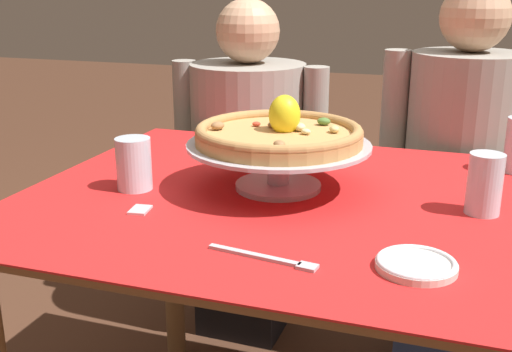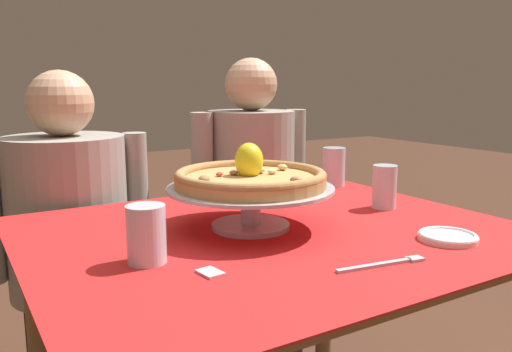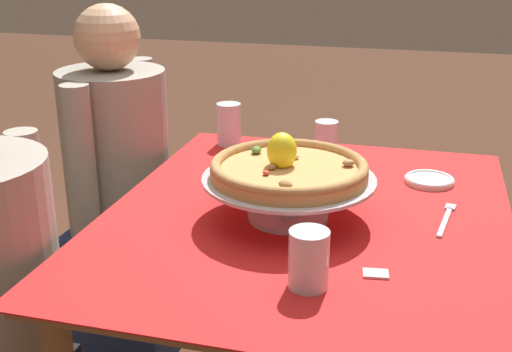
{
  "view_description": "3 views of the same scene",
  "coord_description": "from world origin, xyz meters",
  "px_view_note": "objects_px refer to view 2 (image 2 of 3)",
  "views": [
    {
      "loc": [
        0.33,
        -1.21,
        1.19
      ],
      "look_at": [
        -0.08,
        -0.0,
        0.79
      ],
      "focal_mm": 43.75,
      "sensor_mm": 36.0,
      "label": 1
    },
    {
      "loc": [
        -0.66,
        -1.0,
        1.09
      ],
      "look_at": [
        0.02,
        0.11,
        0.86
      ],
      "focal_mm": 36.22,
      "sensor_mm": 36.0,
      "label": 2
    },
    {
      "loc": [
        -1.41,
        -0.25,
        1.38
      ],
      "look_at": [
        -0.08,
        0.11,
        0.86
      ],
      "focal_mm": 45.82,
      "sensor_mm": 36.0,
      "label": 3
    }
  ],
  "objects_px": {
    "pizza": "(251,177)",
    "diner_right": "(251,220)",
    "pizza_stand": "(251,198)",
    "diner_left": "(70,250)",
    "side_plate": "(448,237)",
    "water_glass_side_left": "(146,238)",
    "sugar_packet": "(210,273)",
    "water_glass_back_right": "(334,170)",
    "water_glass_side_right": "(384,189)",
    "dinner_fork": "(386,264)"
  },
  "relations": [
    {
      "from": "pizza",
      "to": "diner_right",
      "type": "distance_m",
      "value": 0.79
    },
    {
      "from": "pizza_stand",
      "to": "diner_left",
      "type": "xyz_separation_m",
      "value": [
        -0.3,
        0.65,
        -0.26
      ]
    },
    {
      "from": "diner_right",
      "to": "diner_left",
      "type": "bearing_deg",
      "value": 178.5
    },
    {
      "from": "side_plate",
      "to": "water_glass_side_left",
      "type": "bearing_deg",
      "value": 161.21
    },
    {
      "from": "sugar_packet",
      "to": "diner_right",
      "type": "distance_m",
      "value": 1.06
    },
    {
      "from": "sugar_packet",
      "to": "diner_right",
      "type": "relative_size",
      "value": 0.04
    },
    {
      "from": "water_glass_back_right",
      "to": "water_glass_side_right",
      "type": "bearing_deg",
      "value": -104.95
    },
    {
      "from": "pizza_stand",
      "to": "side_plate",
      "type": "xyz_separation_m",
      "value": [
        0.32,
        -0.32,
        -0.06
      ]
    },
    {
      "from": "sugar_packet",
      "to": "diner_left",
      "type": "bearing_deg",
      "value": 95.11
    },
    {
      "from": "water_glass_side_left",
      "to": "water_glass_back_right",
      "type": "bearing_deg",
      "value": 26.71
    },
    {
      "from": "water_glass_side_left",
      "to": "side_plate",
      "type": "bearing_deg",
      "value": -18.79
    },
    {
      "from": "water_glass_side_right",
      "to": "diner_left",
      "type": "relative_size",
      "value": 0.11
    },
    {
      "from": "pizza",
      "to": "diner_left",
      "type": "bearing_deg",
      "value": 114.81
    },
    {
      "from": "water_glass_side_right",
      "to": "water_glass_side_left",
      "type": "bearing_deg",
      "value": -173.26
    },
    {
      "from": "pizza",
      "to": "water_glass_side_left",
      "type": "relative_size",
      "value": 3.15
    },
    {
      "from": "pizza_stand",
      "to": "diner_left",
      "type": "distance_m",
      "value": 0.76
    },
    {
      "from": "water_glass_side_right",
      "to": "dinner_fork",
      "type": "height_order",
      "value": "water_glass_side_right"
    },
    {
      "from": "water_glass_back_right",
      "to": "sugar_packet",
      "type": "distance_m",
      "value": 0.9
    },
    {
      "from": "side_plate",
      "to": "dinner_fork",
      "type": "bearing_deg",
      "value": -169.51
    },
    {
      "from": "water_glass_side_left",
      "to": "water_glass_back_right",
      "type": "distance_m",
      "value": 0.91
    },
    {
      "from": "pizza",
      "to": "sugar_packet",
      "type": "height_order",
      "value": "pizza"
    },
    {
      "from": "water_glass_side_left",
      "to": "pizza_stand",
      "type": "bearing_deg",
      "value": 19.21
    },
    {
      "from": "dinner_fork",
      "to": "water_glass_back_right",
      "type": "bearing_deg",
      "value": 57.59
    },
    {
      "from": "dinner_fork",
      "to": "diner_left",
      "type": "height_order",
      "value": "diner_left"
    },
    {
      "from": "dinner_fork",
      "to": "sugar_packet",
      "type": "distance_m",
      "value": 0.34
    },
    {
      "from": "pizza",
      "to": "diner_right",
      "type": "bearing_deg",
      "value": 59.03
    },
    {
      "from": "pizza_stand",
      "to": "diner_left",
      "type": "height_order",
      "value": "diner_left"
    },
    {
      "from": "water_glass_side_right",
      "to": "pizza_stand",
      "type": "bearing_deg",
      "value": 177.53
    },
    {
      "from": "pizza_stand",
      "to": "diner_right",
      "type": "xyz_separation_m",
      "value": [
        0.38,
        0.63,
        -0.25
      ]
    },
    {
      "from": "pizza_stand",
      "to": "pizza",
      "type": "height_order",
      "value": "pizza"
    },
    {
      "from": "side_plate",
      "to": "diner_right",
      "type": "xyz_separation_m",
      "value": [
        0.05,
        0.95,
        -0.19
      ]
    },
    {
      "from": "pizza",
      "to": "diner_left",
      "type": "xyz_separation_m",
      "value": [
        -0.3,
        0.65,
        -0.31
      ]
    },
    {
      "from": "diner_right",
      "to": "water_glass_side_right",
      "type": "bearing_deg",
      "value": -85.87
    },
    {
      "from": "water_glass_side_left",
      "to": "side_plate",
      "type": "height_order",
      "value": "water_glass_side_left"
    },
    {
      "from": "dinner_fork",
      "to": "diner_left",
      "type": "bearing_deg",
      "value": 111.12
    },
    {
      "from": "dinner_fork",
      "to": "water_glass_side_left",
      "type": "bearing_deg",
      "value": 146.72
    },
    {
      "from": "pizza",
      "to": "diner_right",
      "type": "height_order",
      "value": "diner_right"
    },
    {
      "from": "pizza_stand",
      "to": "dinner_fork",
      "type": "xyz_separation_m",
      "value": [
        0.09,
        -0.36,
        -0.07
      ]
    },
    {
      "from": "pizza_stand",
      "to": "sugar_packet",
      "type": "distance_m",
      "value": 0.32
    },
    {
      "from": "diner_left",
      "to": "diner_right",
      "type": "bearing_deg",
      "value": -1.5
    },
    {
      "from": "dinner_fork",
      "to": "diner_left",
      "type": "relative_size",
      "value": 0.17
    },
    {
      "from": "diner_left",
      "to": "diner_right",
      "type": "height_order",
      "value": "diner_right"
    },
    {
      "from": "diner_left",
      "to": "diner_right",
      "type": "relative_size",
      "value": 0.96
    },
    {
      "from": "sugar_packet",
      "to": "water_glass_side_left",
      "type": "bearing_deg",
      "value": 122.85
    },
    {
      "from": "water_glass_side_right",
      "to": "diner_right",
      "type": "height_order",
      "value": "diner_right"
    },
    {
      "from": "pizza_stand",
      "to": "water_glass_side_right",
      "type": "bearing_deg",
      "value": -2.47
    },
    {
      "from": "water_glass_back_right",
      "to": "side_plate",
      "type": "xyz_separation_m",
      "value": [
        -0.19,
        -0.62,
        -0.05
      ]
    },
    {
      "from": "diner_left",
      "to": "sugar_packet",
      "type": "bearing_deg",
      "value": -84.89
    },
    {
      "from": "water_glass_side_left",
      "to": "side_plate",
      "type": "xyz_separation_m",
      "value": [
        0.62,
        -0.21,
        -0.04
      ]
    },
    {
      "from": "pizza",
      "to": "water_glass_side_left",
      "type": "distance_m",
      "value": 0.33
    }
  ]
}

